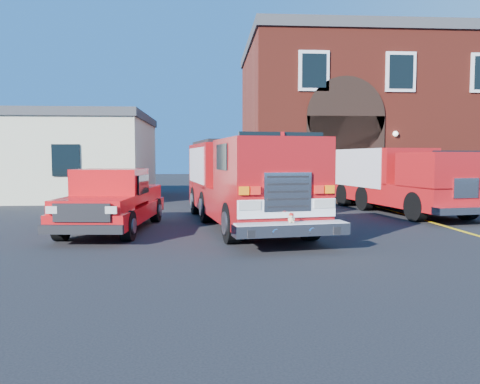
{
  "coord_description": "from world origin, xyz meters",
  "views": [
    {
      "loc": [
        -0.72,
        -12.06,
        2.09
      ],
      "look_at": [
        0.0,
        -1.2,
        1.3
      ],
      "focal_mm": 35.0,
      "sensor_mm": 36.0,
      "label": 1
    }
  ],
  "objects": [
    {
      "name": "parking_stripe_near",
      "position": [
        6.5,
        1.0,
        0.0
      ],
      "size": [
        0.12,
        3.0,
        0.01
      ],
      "primitive_type": "cube",
      "color": "yellow",
      "rests_on": "ground"
    },
    {
      "name": "parking_stripe_far",
      "position": [
        6.5,
        7.0,
        0.0
      ],
      "size": [
        0.12,
        3.0,
        0.01
      ],
      "primitive_type": "cube",
      "color": "yellow",
      "rests_on": "ground"
    },
    {
      "name": "pickup_truck",
      "position": [
        -3.47,
        1.6,
        0.84
      ],
      "size": [
        2.39,
        5.59,
        1.79
      ],
      "color": "black",
      "rests_on": "ground"
    },
    {
      "name": "parking_stripe_mid",
      "position": [
        6.5,
        4.0,
        0.0
      ],
      "size": [
        0.12,
        3.0,
        0.01
      ],
      "primitive_type": "cube",
      "color": "yellow",
      "rests_on": "ground"
    },
    {
      "name": "ground",
      "position": [
        0.0,
        0.0,
        0.0
      ],
      "size": [
        100.0,
        100.0,
        0.0
      ],
      "primitive_type": "plane",
      "color": "black",
      "rests_on": "ground"
    },
    {
      "name": "side_building",
      "position": [
        -9.0,
        13.0,
        2.2
      ],
      "size": [
        10.2,
        8.2,
        4.35
      ],
      "color": "beige",
      "rests_on": "ground"
    },
    {
      "name": "fire_engine",
      "position": [
        0.33,
        2.35,
        1.41
      ],
      "size": [
        3.87,
        9.11,
        2.72
      ],
      "color": "black",
      "rests_on": "ground"
    },
    {
      "name": "fire_station",
      "position": [
        8.99,
        13.98,
        4.25
      ],
      "size": [
        15.2,
        10.2,
        8.45
      ],
      "color": "maroon",
      "rests_on": "ground"
    },
    {
      "name": "secondary_truck",
      "position": [
        6.59,
        5.5,
        1.34
      ],
      "size": [
        3.61,
        7.87,
        2.46
      ],
      "color": "black",
      "rests_on": "ground"
    }
  ]
}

